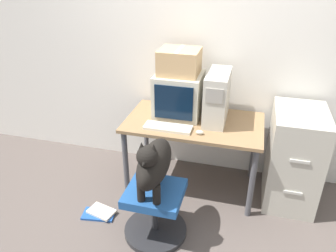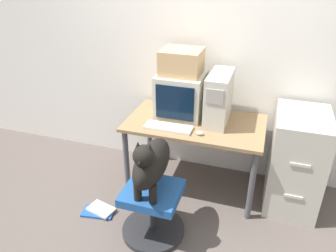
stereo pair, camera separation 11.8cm
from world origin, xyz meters
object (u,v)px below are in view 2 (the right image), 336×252
Objects in this scene: filing_cabinet at (296,161)px; cardboard_box at (182,62)px; crt_monitor at (181,95)px; office_chair at (153,210)px; dog at (151,163)px; book_stack_floor at (99,211)px; pc_tower at (219,98)px; keyboard at (168,127)px.

cardboard_box is (-1.07, 0.07, 0.77)m from filing_cabinet.
crt_monitor reaches higher than office_chair.
dog is 1.86× the size of book_stack_floor.
book_stack_floor is (-0.53, -0.75, -1.20)m from cardboard_box.
book_stack_floor is at bearing -140.98° from pc_tower.
keyboard is 0.51m from dog.
dog is at bearing -7.77° from book_stack_floor.
keyboard is 0.74× the size of dog.
crt_monitor is 1.28m from book_stack_floor.
pc_tower reaches higher than dog.
crt_monitor is at bearing 54.68° from book_stack_floor.
office_chair is at bearing -89.51° from crt_monitor.
keyboard is 1.19× the size of cardboard_box.
pc_tower is 0.51× the size of filing_cabinet.
book_stack_floor is (-0.51, -0.44, -0.71)m from keyboard.
office_chair is (0.03, -0.50, -0.50)m from keyboard.
dog is at bearing -89.52° from cardboard_box.
pc_tower is 1.11m from office_chair.
cardboard_box is at bearing 54.82° from book_stack_floor.
pc_tower is 0.88× the size of office_chair.
cardboard_box is at bearing 176.34° from filing_cabinet.
crt_monitor is 1.06m from office_chair.
pc_tower is 0.45m from cardboard_box.
crt_monitor is at bearing 174.89° from pc_tower.
cardboard_box reaches higher than filing_cabinet.
pc_tower is 1.46m from book_stack_floor.
crt_monitor is 0.81× the size of office_chair.
pc_tower reaches higher than crt_monitor.
filing_cabinet is at bearing 12.56° from keyboard.
filing_cabinet is (1.07, 0.75, -0.25)m from dog.
filing_cabinet is 1.79m from book_stack_floor.
pc_tower is 0.87m from filing_cabinet.
keyboard is at bearing -167.44° from filing_cabinet.
dog reaches higher than filing_cabinet.
pc_tower is at bearing 36.51° from keyboard.
book_stack_floor is (-0.88, -0.71, -0.92)m from pc_tower.
cardboard_box reaches higher than crt_monitor.
pc_tower is at bearing -5.74° from cardboard_box.
office_chair is 1.73× the size of book_stack_floor.
filing_cabinet reaches higher than office_chair.
cardboard_box is (-0.01, 0.81, 0.99)m from office_chair.
cardboard_box is 1.17× the size of book_stack_floor.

